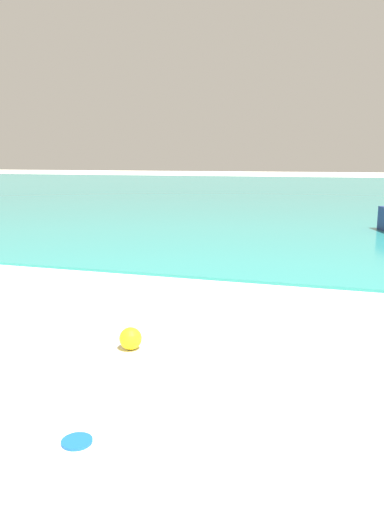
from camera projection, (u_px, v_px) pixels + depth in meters
The scene contains 3 objects.
water at pixel (323, 191), 38.12m from camera, with size 160.00×60.00×0.06m, color teal.
frisbee at pixel (77, 441), 4.37m from camera, with size 0.27×0.27×0.03m, color blue.
beach_ball at pixel (131, 338), 6.49m from camera, with size 0.29×0.29×0.29m, color yellow.
Camera 1 is at (2.01, 1.76, 2.44)m, focal length 35.13 mm.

